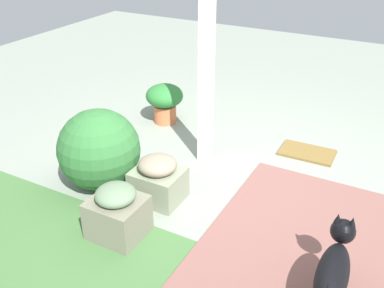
{
  "coord_description": "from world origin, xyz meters",
  "views": [
    {
      "loc": [
        -1.45,
        3.54,
        2.47
      ],
      "look_at": [
        0.39,
        0.13,
        0.38
      ],
      "focal_mm": 41.66,
      "sensor_mm": 36.0,
      "label": 1
    }
  ],
  "objects_px": {
    "round_shrub": "(99,150)",
    "stone_planter_far": "(117,212)",
    "porch_pillar": "(206,71)",
    "dog": "(334,270)",
    "terracotta_pot_broad": "(165,100)",
    "stone_planter_mid": "(158,179)",
    "doormat": "(307,153)"
  },
  "relations": [
    {
      "from": "porch_pillar",
      "to": "round_shrub",
      "type": "height_order",
      "value": "porch_pillar"
    },
    {
      "from": "stone_planter_mid",
      "to": "stone_planter_far",
      "type": "distance_m",
      "value": 0.6
    },
    {
      "from": "stone_planter_far",
      "to": "terracotta_pot_broad",
      "type": "xyz_separation_m",
      "value": [
        0.81,
        -2.08,
        0.08
      ]
    },
    {
      "from": "round_shrub",
      "to": "stone_planter_far",
      "type": "bearing_deg",
      "value": 138.19
    },
    {
      "from": "stone_planter_mid",
      "to": "stone_planter_far",
      "type": "bearing_deg",
      "value": 87.99
    },
    {
      "from": "round_shrub",
      "to": "doormat",
      "type": "bearing_deg",
      "value": -135.79
    },
    {
      "from": "terracotta_pot_broad",
      "to": "doormat",
      "type": "height_order",
      "value": "terracotta_pot_broad"
    },
    {
      "from": "round_shrub",
      "to": "dog",
      "type": "distance_m",
      "value": 2.38
    },
    {
      "from": "porch_pillar",
      "to": "doormat",
      "type": "distance_m",
      "value": 1.52
    },
    {
      "from": "porch_pillar",
      "to": "dog",
      "type": "height_order",
      "value": "porch_pillar"
    },
    {
      "from": "stone_planter_mid",
      "to": "terracotta_pot_broad",
      "type": "relative_size",
      "value": 0.91
    },
    {
      "from": "terracotta_pot_broad",
      "to": "dog",
      "type": "distance_m",
      "value": 3.23
    },
    {
      "from": "round_shrub",
      "to": "porch_pillar",
      "type": "bearing_deg",
      "value": -125.29
    },
    {
      "from": "stone_planter_mid",
      "to": "terracotta_pot_broad",
      "type": "distance_m",
      "value": 1.7
    },
    {
      "from": "stone_planter_far",
      "to": "doormat",
      "type": "xyz_separation_m",
      "value": [
        -1.02,
        -2.12,
        -0.21
      ]
    },
    {
      "from": "round_shrub",
      "to": "dog",
      "type": "xyz_separation_m",
      "value": [
        -2.33,
        0.45,
        -0.08
      ]
    },
    {
      "from": "stone_planter_far",
      "to": "round_shrub",
      "type": "relative_size",
      "value": 0.61
    },
    {
      "from": "dog",
      "to": "doormat",
      "type": "distance_m",
      "value": 2.17
    },
    {
      "from": "terracotta_pot_broad",
      "to": "round_shrub",
      "type": "bearing_deg",
      "value": 97.74
    },
    {
      "from": "terracotta_pot_broad",
      "to": "dog",
      "type": "relative_size",
      "value": 0.64
    },
    {
      "from": "stone_planter_mid",
      "to": "doormat",
      "type": "relative_size",
      "value": 0.77
    },
    {
      "from": "stone_planter_mid",
      "to": "doormat",
      "type": "height_order",
      "value": "stone_planter_mid"
    },
    {
      "from": "porch_pillar",
      "to": "round_shrub",
      "type": "relative_size",
      "value": 2.53
    },
    {
      "from": "dog",
      "to": "porch_pillar",
      "type": "bearing_deg",
      "value": -39.79
    },
    {
      "from": "terracotta_pot_broad",
      "to": "doormat",
      "type": "xyz_separation_m",
      "value": [
        -1.84,
        -0.04,
        -0.29
      ]
    },
    {
      "from": "stone_planter_far",
      "to": "dog",
      "type": "height_order",
      "value": "dog"
    },
    {
      "from": "terracotta_pot_broad",
      "to": "porch_pillar",
      "type": "bearing_deg",
      "value": 145.61
    },
    {
      "from": "stone_planter_mid",
      "to": "round_shrub",
      "type": "bearing_deg",
      "value": 5.38
    },
    {
      "from": "porch_pillar",
      "to": "doormat",
      "type": "height_order",
      "value": "porch_pillar"
    },
    {
      "from": "round_shrub",
      "to": "terracotta_pot_broad",
      "type": "distance_m",
      "value": 1.56
    },
    {
      "from": "stone_planter_mid",
      "to": "doormat",
      "type": "xyz_separation_m",
      "value": [
        -1.0,
        -1.52,
        -0.2
      ]
    },
    {
      "from": "stone_planter_mid",
      "to": "terracotta_pot_broad",
      "type": "bearing_deg",
      "value": -60.67
    }
  ]
}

